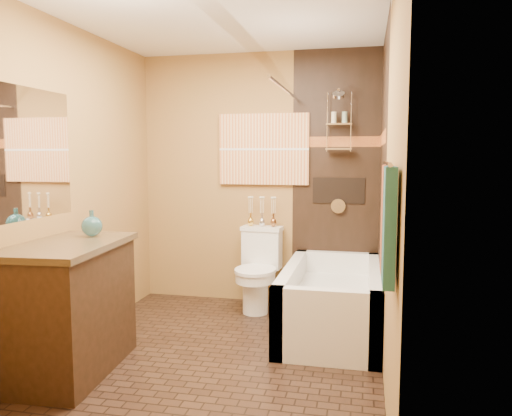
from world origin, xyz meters
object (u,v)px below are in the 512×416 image
(toilet, at_px, (258,269))
(vanity, at_px, (67,307))
(sunset_painting, at_px, (264,149))
(bathtub, at_px, (332,306))

(toilet, bearing_deg, vanity, -116.07)
(sunset_painting, height_order, vanity, sunset_painting)
(bathtub, height_order, toilet, toilet)
(bathtub, relative_size, toilet, 1.90)
(sunset_painting, xyz_separation_m, vanity, (-0.98, -1.91, -1.10))
(sunset_painting, height_order, toilet, sunset_painting)
(sunset_painting, xyz_separation_m, toilet, (0.00, -0.26, -1.15))
(sunset_painting, height_order, bathtub, sunset_painting)
(sunset_painting, distance_m, toilet, 1.18)
(bathtub, bearing_deg, vanity, -145.44)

